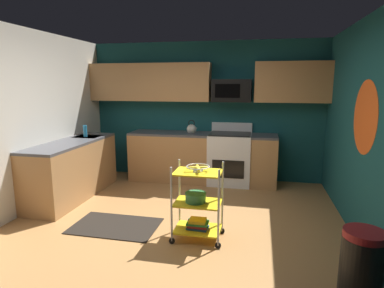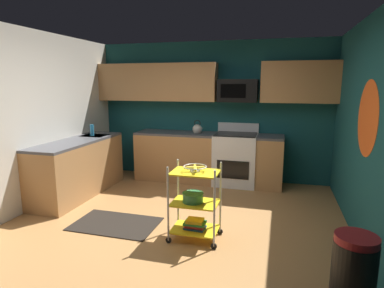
{
  "view_description": "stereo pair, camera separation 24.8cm",
  "coord_description": "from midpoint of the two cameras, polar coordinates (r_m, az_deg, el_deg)",
  "views": [
    {
      "loc": [
        1.03,
        -3.7,
        1.83
      ],
      "look_at": [
        0.18,
        0.35,
        1.05
      ],
      "focal_mm": 30.16,
      "sensor_mm": 36.0,
      "label": 1
    },
    {
      "loc": [
        1.27,
        -3.64,
        1.83
      ],
      "look_at": [
        0.18,
        0.35,
        1.05
      ],
      "focal_mm": 30.16,
      "sensor_mm": 36.0,
      "label": 2
    }
  ],
  "objects": [
    {
      "name": "upper_cabinets",
      "position": [
        6.04,
        3.27,
        10.85
      ],
      "size": [
        4.4,
        0.33,
        0.7
      ],
      "color": "#B27F4C"
    },
    {
      "name": "wall_right",
      "position": [
        3.86,
        31.38,
        1.22
      ],
      "size": [
        0.06,
        4.8,
        2.6
      ],
      "primitive_type": "cube",
      "color": "#14474C",
      "rests_on": "ground"
    },
    {
      "name": "counter_run",
      "position": [
        5.76,
        -4.85,
        -3.07
      ],
      "size": [
        3.56,
        2.5,
        0.92
      ],
      "color": "#B27F4C",
      "rests_on": "ground"
    },
    {
      "name": "wall_back",
      "position": [
        6.23,
        4.65,
        5.76
      ],
      "size": [
        4.52,
        0.06,
        2.6
      ],
      "primitive_type": "cube",
      "color": "#14474C",
      "rests_on": "ground"
    },
    {
      "name": "oven_range",
      "position": [
        5.96,
        8.88,
        -2.56
      ],
      "size": [
        0.76,
        0.65,
        1.1
      ],
      "color": "white",
      "rests_on": "ground"
    },
    {
      "name": "dish_soap_bottle",
      "position": [
        5.89,
        -16.13,
        2.36
      ],
      "size": [
        0.06,
        0.06,
        0.2
      ],
      "primitive_type": "cylinder",
      "color": "#2D8CBF",
      "rests_on": "counter_run"
    },
    {
      "name": "trash_can",
      "position": [
        3.11,
        28.83,
        -19.58
      ],
      "size": [
        0.34,
        0.42,
        0.66
      ],
      "color": "black",
      "rests_on": "ground"
    },
    {
      "name": "fruit_bowl",
      "position": [
        3.71,
        2.47,
        -4.23
      ],
      "size": [
        0.27,
        0.27,
        0.07
      ],
      "color": "silver",
      "rests_on": "rolling_cart"
    },
    {
      "name": "rolling_cart",
      "position": [
        3.84,
        2.42,
        -10.34
      ],
      "size": [
        0.61,
        0.4,
        0.91
      ],
      "color": "silver",
      "rests_on": "ground"
    },
    {
      "name": "mixing_bowl_large",
      "position": [
        3.82,
        2.03,
        -9.38
      ],
      "size": [
        0.25,
        0.25,
        0.11
      ],
      "color": "#387F4C",
      "rests_on": "rolling_cart"
    },
    {
      "name": "wall_flower_decal",
      "position": [
        4.09,
        30.15,
        3.91
      ],
      "size": [
        0.0,
        0.85,
        0.85
      ],
      "primitive_type": "cylinder",
      "rotation": [
        0.0,
        1.57,
        0.0
      ],
      "color": "#E5591E"
    },
    {
      "name": "microwave",
      "position": [
        5.91,
        9.33,
        9.28
      ],
      "size": [
        0.7,
        0.39,
        0.4
      ],
      "color": "black"
    },
    {
      "name": "floor",
      "position": [
        4.27,
        -1.97,
        -15.02
      ],
      "size": [
        4.4,
        4.8,
        0.04
      ],
      "primitive_type": "cube",
      "color": "#A87542",
      "rests_on": "ground"
    },
    {
      "name": "kettle",
      "position": [
        5.98,
        2.15,
        2.66
      ],
      "size": [
        0.21,
        0.18,
        0.26
      ],
      "color": "beige",
      "rests_on": "counter_run"
    },
    {
      "name": "floor_rug",
      "position": [
        4.46,
        -11.76,
        -13.67
      ],
      "size": [
        1.11,
        0.71,
        0.01
      ],
      "primitive_type": "cube",
      "rotation": [
        0.0,
        0.0,
        -0.01
      ],
      "color": "black",
      "rests_on": "ground"
    },
    {
      "name": "book_stack",
      "position": [
        3.94,
        2.38,
        -13.98
      ],
      "size": [
        0.26,
        0.19,
        0.11
      ],
      "color": "#1E4C8C",
      "rests_on": "rolling_cart"
    },
    {
      "name": "wall_left",
      "position": [
        5.02,
        -27.23,
        3.44
      ],
      "size": [
        0.06,
        4.8,
        2.6
      ],
      "primitive_type": "cube",
      "color": "silver",
      "rests_on": "ground"
    }
  ]
}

